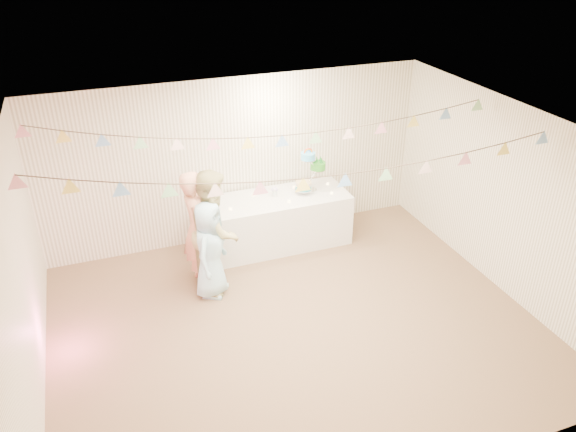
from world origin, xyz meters
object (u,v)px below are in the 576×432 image
object	(u,v)px
cake_stand	(310,175)
person_adult_a	(198,229)
person_child	(210,249)
table	(278,220)
person_adult_b	(214,230)

from	to	relation	value
cake_stand	person_adult_a	size ratio (longest dim) A/B	0.39
cake_stand	person_child	bearing A→B (deg)	-151.98
person_adult_a	person_child	size ratio (longest dim) A/B	1.23
cake_stand	person_child	distance (m)	2.13
cake_stand	person_child	xyz separation A→B (m)	(-1.85, -0.99, -0.39)
table	person_adult_a	distance (m)	1.59
person_adult_b	person_adult_a	bearing A→B (deg)	76.66
cake_stand	table	bearing A→B (deg)	-174.81
cake_stand	person_child	size ratio (longest dim) A/B	0.48
table	person_child	bearing A→B (deg)	-144.30
table	person_adult_a	bearing A→B (deg)	-155.74
table	person_adult_b	world-z (taller)	person_adult_b
table	person_adult_a	xyz separation A→B (m)	(-1.39, -0.63, 0.45)
cake_stand	person_adult_b	distance (m)	1.92
person_adult_a	person_adult_b	xyz separation A→B (m)	(0.20, -0.12, 0.02)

